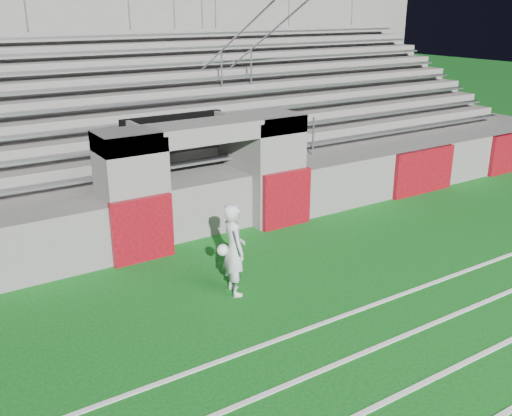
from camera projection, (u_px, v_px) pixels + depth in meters
ground at (301, 295)px, 10.36m from camera, size 90.00×90.00×0.00m
stadium_structure at (132, 135)px, 16.17m from camera, size 26.00×8.48×5.42m
goalkeeper_with_ball at (234, 249)px, 10.16m from camera, size 0.72×0.69×1.72m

